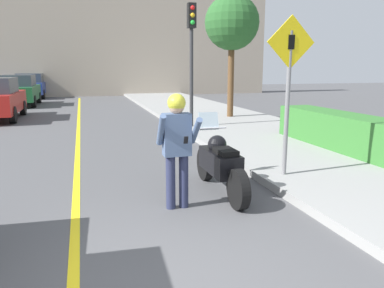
{
  "coord_description": "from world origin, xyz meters",
  "views": [
    {
      "loc": [
        -0.41,
        -3.06,
        2.07
      ],
      "look_at": [
        1.3,
        2.79,
        0.82
      ],
      "focal_mm": 35.0,
      "sensor_mm": 36.0,
      "label": 1
    }
  ],
  "objects_px": {
    "person_biker": "(177,140)",
    "crossing_sign": "(289,81)",
    "traffic_light": "(192,42)",
    "parked_car_green": "(19,90)",
    "parked_car_blue": "(31,85)",
    "street_tree": "(232,24)",
    "motorcycle": "(220,164)"
  },
  "relations": [
    {
      "from": "person_biker",
      "to": "crossing_sign",
      "type": "height_order",
      "value": "crossing_sign"
    },
    {
      "from": "traffic_light",
      "to": "parked_car_green",
      "type": "bearing_deg",
      "value": 122.61
    },
    {
      "from": "traffic_light",
      "to": "parked_car_blue",
      "type": "distance_m",
      "value": 17.64
    },
    {
      "from": "street_tree",
      "to": "parked_car_blue",
      "type": "distance_m",
      "value": 17.01
    },
    {
      "from": "person_biker",
      "to": "crossing_sign",
      "type": "bearing_deg",
      "value": 17.95
    },
    {
      "from": "traffic_light",
      "to": "parked_car_green",
      "type": "xyz_separation_m",
      "value": [
        -6.76,
        10.56,
        -2.0
      ]
    },
    {
      "from": "motorcycle",
      "to": "street_tree",
      "type": "xyz_separation_m",
      "value": [
        3.53,
        8.25,
        3.22
      ]
    },
    {
      "from": "street_tree",
      "to": "parked_car_green",
      "type": "distance_m",
      "value": 12.71
    },
    {
      "from": "parked_car_blue",
      "to": "crossing_sign",
      "type": "bearing_deg",
      "value": -72.9
    },
    {
      "from": "motorcycle",
      "to": "parked_car_blue",
      "type": "relative_size",
      "value": 0.52
    },
    {
      "from": "motorcycle",
      "to": "street_tree",
      "type": "height_order",
      "value": "street_tree"
    },
    {
      "from": "parked_car_green",
      "to": "person_biker",
      "type": "bearing_deg",
      "value": -75.16
    },
    {
      "from": "motorcycle",
      "to": "traffic_light",
      "type": "xyz_separation_m",
      "value": [
        1.33,
        6.23,
        2.36
      ]
    },
    {
      "from": "crossing_sign",
      "to": "parked_car_blue",
      "type": "height_order",
      "value": "crossing_sign"
    },
    {
      "from": "street_tree",
      "to": "parked_car_green",
      "type": "height_order",
      "value": "street_tree"
    },
    {
      "from": "person_biker",
      "to": "parked_car_blue",
      "type": "distance_m",
      "value": 23.34
    },
    {
      "from": "traffic_light",
      "to": "street_tree",
      "type": "relative_size",
      "value": 0.84
    },
    {
      "from": "person_biker",
      "to": "crossing_sign",
      "type": "xyz_separation_m",
      "value": [
        2.2,
        0.71,
        0.79
      ]
    },
    {
      "from": "person_biker",
      "to": "motorcycle",
      "type": "bearing_deg",
      "value": 29.85
    },
    {
      "from": "street_tree",
      "to": "person_biker",
      "type": "bearing_deg",
      "value": -116.62
    },
    {
      "from": "traffic_light",
      "to": "parked_car_blue",
      "type": "height_order",
      "value": "traffic_light"
    },
    {
      "from": "motorcycle",
      "to": "person_biker",
      "type": "xyz_separation_m",
      "value": [
        -0.85,
        -0.49,
        0.55
      ]
    },
    {
      "from": "motorcycle",
      "to": "parked_car_blue",
      "type": "height_order",
      "value": "parked_car_blue"
    },
    {
      "from": "parked_car_blue",
      "to": "street_tree",
      "type": "bearing_deg",
      "value": -57.54
    },
    {
      "from": "traffic_light",
      "to": "parked_car_blue",
      "type": "relative_size",
      "value": 0.93
    },
    {
      "from": "crossing_sign",
      "to": "parked_car_green",
      "type": "bearing_deg",
      "value": 112.25
    },
    {
      "from": "crossing_sign",
      "to": "street_tree",
      "type": "xyz_separation_m",
      "value": [
        2.18,
        8.02,
        1.89
      ]
    },
    {
      "from": "parked_car_green",
      "to": "crossing_sign",
      "type": "bearing_deg",
      "value": -67.75
    },
    {
      "from": "person_biker",
      "to": "crossing_sign",
      "type": "relative_size",
      "value": 0.61
    },
    {
      "from": "motorcycle",
      "to": "person_biker",
      "type": "relative_size",
      "value": 1.27
    },
    {
      "from": "traffic_light",
      "to": "street_tree",
      "type": "xyz_separation_m",
      "value": [
        2.2,
        2.02,
        0.86
      ]
    },
    {
      "from": "motorcycle",
      "to": "traffic_light",
      "type": "bearing_deg",
      "value": 77.97
    }
  ]
}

